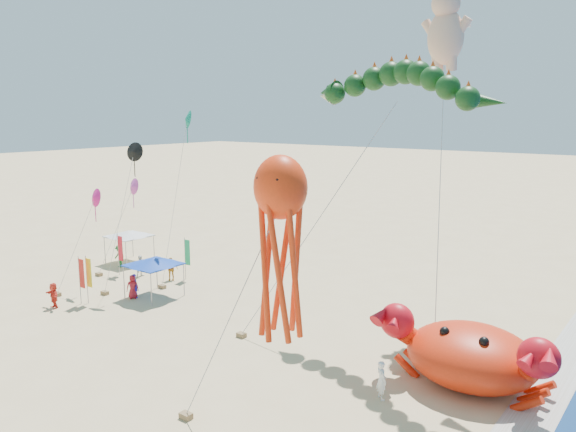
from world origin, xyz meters
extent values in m
plane|color=#D1B784|center=(0.00, 0.00, 0.00)|extent=(320.00, 320.00, 0.00)
plane|color=silver|center=(12.00, 0.00, 0.01)|extent=(320.00, 320.00, 0.00)
ellipsoid|color=red|center=(9.02, 1.14, 1.41)|extent=(6.12, 5.15, 2.82)
sphere|color=red|center=(5.87, -0.05, 2.66)|extent=(1.68, 1.68, 1.68)
sphere|color=black|center=(8.14, 0.15, 2.66)|extent=(0.43, 0.43, 0.43)
sphere|color=red|center=(12.18, -0.05, 2.66)|extent=(1.68, 1.68, 1.68)
sphere|color=black|center=(9.91, 0.15, 2.66)|extent=(0.43, 0.43, 0.43)
cone|color=#0E3511|center=(-1.31, 3.71, 13.41)|extent=(1.49, 1.10, 1.22)
cylinder|color=#B2B2B2|center=(0.35, 1.37, 6.48)|extent=(6.73, 4.72, 12.68)
cube|color=olive|center=(-2.99, -0.96, 0.12)|extent=(0.50, 0.35, 0.25)
ellipsoid|color=#F2B694|center=(3.67, 9.62, 16.53)|extent=(2.12, 1.75, 3.12)
sphere|color=#F2B694|center=(3.67, 9.43, 18.36)|extent=(1.63, 1.63, 1.63)
cylinder|color=#B2B2B2|center=(5.16, 6.19, 7.72)|extent=(3.03, 6.92, 15.15)
cube|color=olive|center=(6.65, 2.76, 0.12)|extent=(0.50, 0.35, 0.25)
ellipsoid|color=#FF360D|center=(4.52, -7.08, 9.59)|extent=(2.03, 1.83, 2.34)
cylinder|color=#B2B2B2|center=(2.68, -7.86, 4.53)|extent=(3.73, 1.60, 8.78)
cube|color=olive|center=(0.85, -8.63, 0.12)|extent=(0.50, 0.35, 0.25)
cylinder|color=gray|center=(-13.72, -0.67, 1.10)|extent=(0.06, 0.06, 2.20)
cylinder|color=gray|center=(-10.93, -0.67, 1.10)|extent=(0.06, 0.06, 2.20)
cylinder|color=gray|center=(-13.72, 2.12, 1.10)|extent=(0.06, 0.06, 2.20)
cylinder|color=gray|center=(-10.93, 2.12, 1.10)|extent=(0.06, 0.06, 2.20)
cube|color=#133AAB|center=(-12.33, 0.72, 2.24)|extent=(3.03, 3.03, 0.08)
cone|color=#133AAB|center=(-12.33, 0.72, 2.48)|extent=(3.33, 3.33, 0.45)
cylinder|color=gray|center=(-22.39, 3.92, 1.10)|extent=(0.06, 0.06, 2.20)
cylinder|color=gray|center=(-19.58, 3.92, 1.10)|extent=(0.06, 0.06, 2.20)
cylinder|color=gray|center=(-22.39, 6.73, 1.10)|extent=(0.06, 0.06, 2.20)
cylinder|color=gray|center=(-19.58, 6.73, 1.10)|extent=(0.06, 0.06, 2.20)
cube|color=silver|center=(-20.99, 5.32, 2.24)|extent=(3.05, 3.05, 0.08)
cone|color=silver|center=(-20.99, 5.32, 2.48)|extent=(3.35, 3.35, 0.45)
cylinder|color=gray|center=(-14.75, -2.76, 1.60)|extent=(0.05, 0.05, 3.20)
cube|color=yellow|center=(-14.47, -2.76, 2.10)|extent=(0.50, 0.04, 1.90)
cylinder|color=gray|center=(-14.97, -3.14, 1.60)|extent=(0.05, 0.05, 3.20)
cube|color=red|center=(-14.69, -3.14, 2.10)|extent=(0.50, 0.04, 1.90)
cylinder|color=gray|center=(-18.68, 2.57, 1.60)|extent=(0.05, 0.05, 3.20)
cube|color=red|center=(-18.40, 2.57, 2.10)|extent=(0.50, 0.04, 1.90)
cylinder|color=gray|center=(-13.68, 4.77, 1.60)|extent=(0.05, 0.05, 3.20)
cube|color=#1BA664|center=(-13.40, 4.77, 2.10)|extent=(0.50, 0.04, 1.90)
imported|color=#C58822|center=(-14.37, 3.97, 0.87)|extent=(1.02, 1.02, 1.73)
imported|color=silver|center=(-16.94, 3.27, 0.82)|extent=(0.73, 0.88, 1.63)
imported|color=white|center=(6.40, -2.42, 0.87)|extent=(0.76, 0.71, 1.74)
imported|color=#297B2E|center=(-20.46, 3.92, 0.90)|extent=(1.20, 0.74, 1.79)
imported|color=red|center=(-15.71, -4.58, 0.82)|extent=(1.58, 0.73, 1.64)
imported|color=#B31C27|center=(-13.21, -0.38, 0.81)|extent=(0.89, 0.93, 1.61)
imported|color=#2D22CA|center=(-13.26, -0.19, 0.82)|extent=(0.60, 0.39, 1.64)
cone|color=#DE187D|center=(-16.97, -0.34, 6.48)|extent=(1.30, 0.51, 1.32)
cylinder|color=#B2B2B2|center=(-16.72, -1.84, 3.26)|extent=(0.55, 3.04, 6.25)
cube|color=olive|center=(-16.47, -3.34, 0.12)|extent=(0.50, 0.35, 0.25)
cone|color=#CD44AB|center=(-18.91, 4.38, 6.63)|extent=(1.30, 0.51, 1.32)
cylinder|color=#B2B2B2|center=(-18.66, 2.88, 3.34)|extent=(0.55, 3.04, 6.40)
cube|color=olive|center=(-18.41, 1.38, 0.12)|extent=(0.50, 0.35, 0.25)
cone|color=black|center=(-14.40, 1.17, 9.66)|extent=(1.30, 0.51, 1.32)
cylinder|color=#B2B2B2|center=(-14.15, -0.33, 4.86)|extent=(0.55, 3.04, 9.42)
cube|color=olive|center=(-13.90, -1.83, 0.12)|extent=(0.50, 0.35, 0.25)
cone|color=#0B7B61|center=(-13.15, 4.92, 11.80)|extent=(1.30, 0.51, 1.32)
cylinder|color=#B2B2B2|center=(-12.90, 3.42, 5.92)|extent=(0.55, 3.04, 11.56)
cube|color=olive|center=(-12.65, 1.92, 0.12)|extent=(0.50, 0.35, 0.25)
camera|label=1|loc=(16.74, -22.79, 12.19)|focal=35.00mm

